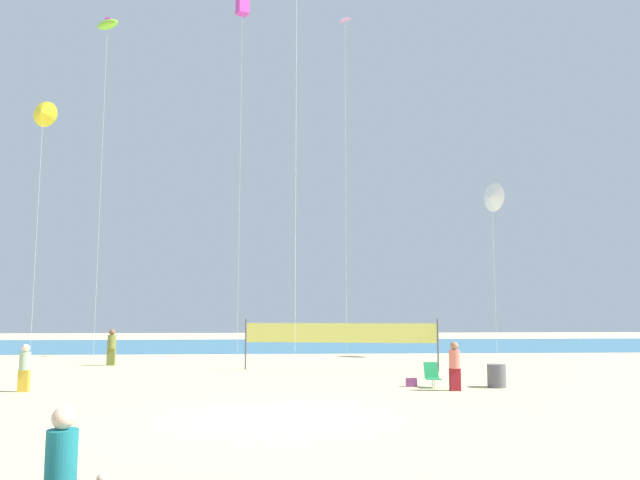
% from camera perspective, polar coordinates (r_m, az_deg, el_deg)
% --- Properties ---
extents(ground_plane, '(120.00, 120.00, 0.00)m').
position_cam_1_polar(ground_plane, '(16.67, -4.02, -16.19)').
color(ground_plane, '#D1BC89').
extents(ocean_band, '(120.00, 20.00, 0.01)m').
position_cam_1_polar(ocean_band, '(49.60, -3.42, -9.82)').
color(ocean_band, teal).
rests_on(ocean_band, ground).
extents(mother_figure, '(0.37, 0.37, 1.62)m').
position_cam_1_polar(mother_figure, '(8.35, -23.16, -19.32)').
color(mother_figure, maroon).
rests_on(mother_figure, ground).
extents(beachgoer_sage_shirt, '(0.37, 0.37, 1.62)m').
position_cam_1_polar(beachgoer_sage_shirt, '(23.62, -25.98, -10.61)').
color(beachgoer_sage_shirt, gold).
rests_on(beachgoer_sage_shirt, ground).
extents(beachgoer_coral_shirt, '(0.39, 0.39, 1.69)m').
position_cam_1_polar(beachgoer_coral_shirt, '(22.11, 12.53, -11.33)').
color(beachgoer_coral_shirt, maroon).
rests_on(beachgoer_coral_shirt, ground).
extents(beachgoer_olive_shirt, '(0.42, 0.42, 1.84)m').
position_cam_1_polar(beachgoer_olive_shirt, '(33.11, -18.98, -9.38)').
color(beachgoer_olive_shirt, olive).
rests_on(beachgoer_olive_shirt, ground).
extents(folding_beach_chair, '(0.52, 0.65, 0.89)m').
position_cam_1_polar(folding_beach_chair, '(22.95, 10.47, -12.29)').
color(folding_beach_chair, '#1E8C4C').
rests_on(folding_beach_chair, ground).
extents(trash_barrel, '(0.67, 0.67, 0.83)m').
position_cam_1_polar(trash_barrel, '(23.47, 16.25, -12.14)').
color(trash_barrel, '#595960').
rests_on(trash_barrel, ground).
extents(volleyball_net, '(8.96, 1.49, 2.40)m').
position_cam_1_polar(volleyball_net, '(28.70, 1.91, -8.88)').
color(volleyball_net, '#4C4C51').
rests_on(volleyball_net, ground).
extents(beach_handbag, '(0.39, 0.19, 0.31)m').
position_cam_1_polar(beach_handbag, '(23.05, 8.58, -13.08)').
color(beach_handbag, '#7A3872').
rests_on(beach_handbag, ground).
extents(kite_white_delta, '(1.02, 1.74, 10.45)m').
position_cam_1_polar(kite_white_delta, '(38.13, 15.83, 3.89)').
color(kite_white_delta, silver).
rests_on(kite_white_delta, ground).
extents(kite_lime_inflatable, '(1.51, 1.16, 18.78)m').
position_cam_1_polar(kite_lime_inflatable, '(37.19, -19.33, 18.46)').
color(kite_lime_inflatable, silver).
rests_on(kite_lime_inflatable, ground).
extents(kite_yellow_delta, '(1.37, 0.63, 13.28)m').
position_cam_1_polar(kite_yellow_delta, '(34.04, -24.55, 10.76)').
color(kite_yellow_delta, silver).
rests_on(kite_yellow_delta, ground).
extents(kite_pink_diamond, '(0.95, 0.94, 20.75)m').
position_cam_1_polar(kite_pink_diamond, '(39.48, 2.33, 19.54)').
color(kite_pink_diamond, silver).
rests_on(kite_pink_diamond, ground).
extents(kite_magenta_box, '(0.85, 0.85, 20.89)m').
position_cam_1_polar(kite_magenta_box, '(38.07, -7.28, 20.86)').
color(kite_magenta_box, silver).
rests_on(kite_magenta_box, ground).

